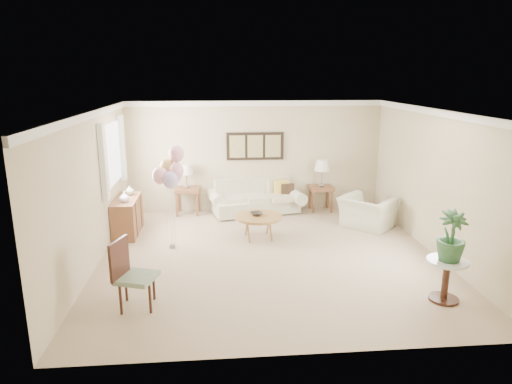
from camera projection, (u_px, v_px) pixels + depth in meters
ground_plane at (269, 256)px, 8.23m from camera, size 6.00×6.00×0.00m
room_shell at (263, 167)px, 7.91m from camera, size 6.04×6.04×2.60m
wall_art_triptych at (255, 146)px, 10.71m from camera, size 1.35×0.06×0.65m
sofa at (256, 200)px, 10.76m from camera, size 2.34×1.23×0.80m
end_table_left at (187, 192)px, 10.63m from camera, size 0.58×0.53×0.63m
end_table_right at (321, 190)px, 10.88m from camera, size 0.55×0.50×0.60m
lamp_left at (186, 170)px, 10.50m from camera, size 0.31×0.31×0.54m
lamp_right at (322, 166)px, 10.74m from camera, size 0.36×0.36×0.64m
coffee_table at (259, 217)px, 9.04m from camera, size 0.94×0.94×0.47m
decor_bowl at (256, 214)px, 9.04m from camera, size 0.29×0.29×0.06m
armchair at (367, 212)px, 9.74m from camera, size 1.35×1.35×0.66m
side_table at (447, 270)px, 6.52m from camera, size 0.58×0.58×0.63m
potted_plant at (451, 236)px, 6.38m from camera, size 0.41×0.41×0.73m
accent_chair at (131, 272)px, 6.31m from camera, size 0.62×0.62×1.01m
credenza at (128, 216)px, 9.35m from camera, size 0.46×1.20×0.74m
vase_white at (124, 197)px, 8.99m from camera, size 0.25×0.25×0.21m
vase_sage at (130, 190)px, 9.52m from camera, size 0.22×0.22×0.20m
balloon_cluster at (171, 171)px, 8.25m from camera, size 0.57×0.51×1.95m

